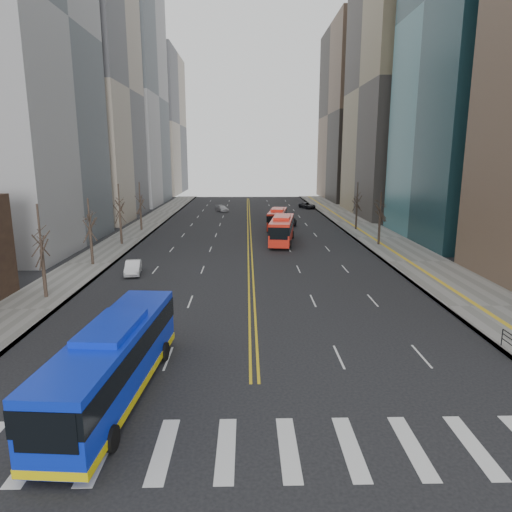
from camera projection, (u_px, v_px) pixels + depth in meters
ground at (257, 449)px, 17.26m from camera, size 220.00×220.00×0.00m
sidewalk_right at (379, 238)px, 61.54m from camera, size 7.00×130.00×0.15m
sidewalk_left at (126, 239)px, 60.86m from camera, size 5.00×130.00×0.15m
crosswalk at (257, 449)px, 17.26m from camera, size 26.70×4.00×0.01m
centerline at (249, 227)px, 70.97m from camera, size 0.55×100.00×0.01m
office_towers at (249, 79)px, 79.05m from camera, size 83.00×134.00×58.00m
street_trees at (184, 212)px, 49.82m from camera, size 35.20×47.20×7.60m
blue_bus at (114, 359)px, 20.64m from camera, size 3.54×12.38×3.55m
red_bus_near at (282, 228)px, 57.93m from camera, size 4.06×11.08×3.44m
red_bus_far at (277, 217)px, 69.12m from camera, size 3.73×10.02×3.14m
car_white at (133, 267)px, 42.74m from camera, size 1.91×4.01×1.27m
car_dark_mid at (289, 222)px, 71.09m from camera, size 3.17×4.84×1.53m
car_silver at (222, 208)px, 91.52m from camera, size 3.15×4.39×1.18m
car_dark_far at (307, 205)px, 96.68m from camera, size 3.59×5.07×1.28m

